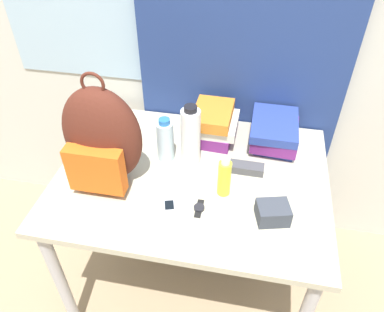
{
  "coord_description": "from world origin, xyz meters",
  "views": [
    {
      "loc": [
        0.22,
        -0.7,
        1.83
      ],
      "look_at": [
        0.0,
        0.43,
        0.85
      ],
      "focal_mm": 35.0,
      "sensor_mm": 36.0,
      "label": 1
    }
  ],
  "objects_px": {
    "sunscreen_bottle": "(224,177)",
    "wristwatch": "(199,208)",
    "cell_phone": "(169,206)",
    "backpack": "(102,139)",
    "water_bottle": "(165,140)",
    "sunglasses_case": "(246,168)",
    "book_stack_left": "(215,123)",
    "camera_pouch": "(273,213)",
    "book_stack_center": "(275,132)",
    "sports_bottle": "(191,137)"
  },
  "relations": [
    {
      "from": "book_stack_left",
      "to": "cell_phone",
      "type": "bearing_deg",
      "value": -102.33
    },
    {
      "from": "backpack",
      "to": "cell_phone",
      "type": "xyz_separation_m",
      "value": [
        0.29,
        -0.12,
        -0.19
      ]
    },
    {
      "from": "camera_pouch",
      "to": "wristwatch",
      "type": "xyz_separation_m",
      "value": [
        -0.27,
        -0.0,
        -0.03
      ]
    },
    {
      "from": "sports_bottle",
      "to": "camera_pouch",
      "type": "height_order",
      "value": "sports_bottle"
    },
    {
      "from": "water_bottle",
      "to": "cell_phone",
      "type": "xyz_separation_m",
      "value": [
        0.08,
        -0.28,
        -0.09
      ]
    },
    {
      "from": "water_bottle",
      "to": "cell_phone",
      "type": "height_order",
      "value": "water_bottle"
    },
    {
      "from": "sunglasses_case",
      "to": "sunscreen_bottle",
      "type": "bearing_deg",
      "value": -118.09
    },
    {
      "from": "wristwatch",
      "to": "cell_phone",
      "type": "bearing_deg",
      "value": -171.46
    },
    {
      "from": "book_stack_center",
      "to": "sunscreen_bottle",
      "type": "bearing_deg",
      "value": -117.19
    },
    {
      "from": "sunglasses_case",
      "to": "backpack",
      "type": "bearing_deg",
      "value": -164.99
    },
    {
      "from": "book_stack_center",
      "to": "sunglasses_case",
      "type": "xyz_separation_m",
      "value": [
        -0.11,
        -0.22,
        -0.05
      ]
    },
    {
      "from": "cell_phone",
      "to": "wristwatch",
      "type": "bearing_deg",
      "value": 8.54
    },
    {
      "from": "backpack",
      "to": "water_bottle",
      "type": "distance_m",
      "value": 0.28
    },
    {
      "from": "water_bottle",
      "to": "camera_pouch",
      "type": "xyz_separation_m",
      "value": [
        0.47,
        -0.26,
        -0.06
      ]
    },
    {
      "from": "backpack",
      "to": "camera_pouch",
      "type": "xyz_separation_m",
      "value": [
        0.67,
        -0.1,
        -0.17
      ]
    },
    {
      "from": "water_bottle",
      "to": "sunscreen_bottle",
      "type": "relative_size",
      "value": 1.16
    },
    {
      "from": "backpack",
      "to": "sports_bottle",
      "type": "xyz_separation_m",
      "value": [
        0.31,
        0.17,
        -0.07
      ]
    },
    {
      "from": "book_stack_center",
      "to": "cell_phone",
      "type": "relative_size",
      "value": 2.52
    },
    {
      "from": "book_stack_left",
      "to": "book_stack_center",
      "type": "xyz_separation_m",
      "value": [
        0.27,
        0.01,
        -0.02
      ]
    },
    {
      "from": "sunscreen_bottle",
      "to": "book_stack_center",
      "type": "bearing_deg",
      "value": 62.81
    },
    {
      "from": "cell_phone",
      "to": "book_stack_center",
      "type": "bearing_deg",
      "value": 52.0
    },
    {
      "from": "book_stack_left",
      "to": "wristwatch",
      "type": "xyz_separation_m",
      "value": [
        0.01,
        -0.46,
        -0.07
      ]
    },
    {
      "from": "cell_phone",
      "to": "sunglasses_case",
      "type": "relative_size",
      "value": 0.74
    },
    {
      "from": "book_stack_left",
      "to": "water_bottle",
      "type": "distance_m",
      "value": 0.27
    },
    {
      "from": "water_bottle",
      "to": "sunscreen_bottle",
      "type": "height_order",
      "value": "water_bottle"
    },
    {
      "from": "book_stack_left",
      "to": "sunscreen_bottle",
      "type": "relative_size",
      "value": 1.44
    },
    {
      "from": "backpack",
      "to": "water_bottle",
      "type": "height_order",
      "value": "backpack"
    },
    {
      "from": "backpack",
      "to": "wristwatch",
      "type": "distance_m",
      "value": 0.45
    },
    {
      "from": "sunglasses_case",
      "to": "book_stack_left",
      "type": "bearing_deg",
      "value": 127.99
    },
    {
      "from": "cell_phone",
      "to": "wristwatch",
      "type": "xyz_separation_m",
      "value": [
        0.11,
        0.02,
        -0.0
      ]
    },
    {
      "from": "book_stack_left",
      "to": "book_stack_center",
      "type": "height_order",
      "value": "book_stack_left"
    },
    {
      "from": "sunscreen_bottle",
      "to": "sunglasses_case",
      "type": "relative_size",
      "value": 1.17
    },
    {
      "from": "book_stack_left",
      "to": "wristwatch",
      "type": "bearing_deg",
      "value": -88.89
    },
    {
      "from": "sunglasses_case",
      "to": "wristwatch",
      "type": "distance_m",
      "value": 0.29
    },
    {
      "from": "book_stack_left",
      "to": "water_bottle",
      "type": "xyz_separation_m",
      "value": [
        -0.19,
        -0.19,
        0.02
      ]
    },
    {
      "from": "sunscreen_bottle",
      "to": "cell_phone",
      "type": "xyz_separation_m",
      "value": [
        -0.19,
        -0.12,
        -0.07
      ]
    },
    {
      "from": "sunscreen_bottle",
      "to": "wristwatch",
      "type": "bearing_deg",
      "value": -127.1
    },
    {
      "from": "backpack",
      "to": "cell_phone",
      "type": "height_order",
      "value": "backpack"
    },
    {
      "from": "book_stack_center",
      "to": "camera_pouch",
      "type": "height_order",
      "value": "book_stack_center"
    },
    {
      "from": "sports_bottle",
      "to": "sunglasses_case",
      "type": "bearing_deg",
      "value": -4.47
    },
    {
      "from": "book_stack_left",
      "to": "camera_pouch",
      "type": "distance_m",
      "value": 0.54
    },
    {
      "from": "sunscreen_bottle",
      "to": "camera_pouch",
      "type": "relative_size",
      "value": 1.3
    },
    {
      "from": "sunscreen_bottle",
      "to": "wristwatch",
      "type": "xyz_separation_m",
      "value": [
        -0.08,
        -0.1,
        -0.08
      ]
    },
    {
      "from": "book_stack_center",
      "to": "cell_phone",
      "type": "height_order",
      "value": "book_stack_center"
    },
    {
      "from": "book_stack_center",
      "to": "backpack",
      "type": "bearing_deg",
      "value": -151.05
    },
    {
      "from": "backpack",
      "to": "sports_bottle",
      "type": "relative_size",
      "value": 1.7
    },
    {
      "from": "wristwatch",
      "to": "camera_pouch",
      "type": "bearing_deg",
      "value": 0.65
    },
    {
      "from": "wristwatch",
      "to": "sunscreen_bottle",
      "type": "bearing_deg",
      "value": 52.9
    },
    {
      "from": "camera_pouch",
      "to": "wristwatch",
      "type": "height_order",
      "value": "camera_pouch"
    },
    {
      "from": "book_stack_center",
      "to": "book_stack_left",
      "type": "bearing_deg",
      "value": -178.28
    }
  ]
}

